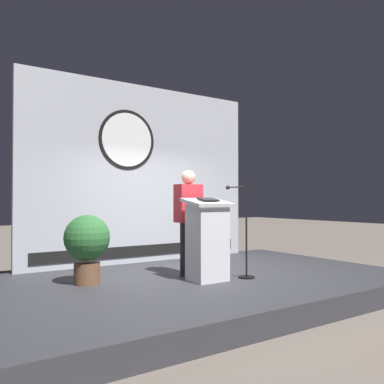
{
  "coord_description": "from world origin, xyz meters",
  "views": [
    {
      "loc": [
        -3.64,
        -5.15,
        1.49
      ],
      "look_at": [
        -0.08,
        0.07,
        1.6
      ],
      "focal_mm": 38.41,
      "sensor_mm": 36.0,
      "label": 1
    }
  ],
  "objects": [
    {
      "name": "ground_plane",
      "position": [
        0.0,
        0.0,
        0.0
      ],
      "size": [
        40.0,
        40.0,
        0.0
      ],
      "primitive_type": "plane",
      "color": "#6B6056"
    },
    {
      "name": "stage_platform",
      "position": [
        0.0,
        0.0,
        0.15
      ],
      "size": [
        6.4,
        4.0,
        0.3
      ],
      "primitive_type": "cube",
      "color": "#333338",
      "rests_on": "ground"
    },
    {
      "name": "banner_display",
      "position": [
        -0.01,
        1.85,
        1.98
      ],
      "size": [
        4.67,
        0.12,
        3.36
      ],
      "color": "#B2B7C1",
      "rests_on": "stage_platform"
    },
    {
      "name": "podium",
      "position": [
        -0.08,
        -0.33,
        0.9
      ],
      "size": [
        0.64,
        0.5,
        1.22
      ],
      "color": "silver",
      "rests_on": "stage_platform"
    },
    {
      "name": "speaker_person",
      "position": [
        -0.1,
        0.15,
        1.14
      ],
      "size": [
        0.4,
        0.26,
        1.64
      ],
      "color": "black",
      "rests_on": "stage_platform"
    },
    {
      "name": "microphone_stand",
      "position": [
        0.54,
        -0.41,
        0.81
      ],
      "size": [
        0.24,
        0.6,
        1.43
      ],
      "color": "black",
      "rests_on": "stage_platform"
    },
    {
      "name": "potted_plant",
      "position": [
        -1.61,
        0.45,
        0.89
      ],
      "size": [
        0.64,
        0.64,
        0.97
      ],
      "color": "brown",
      "rests_on": "stage_platform"
    }
  ]
}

